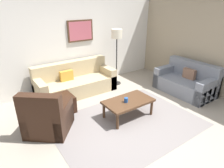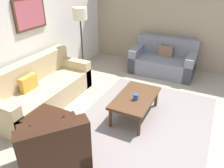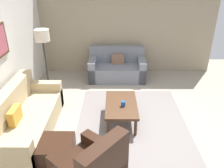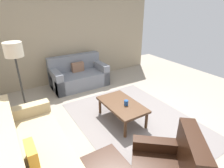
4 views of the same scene
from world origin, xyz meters
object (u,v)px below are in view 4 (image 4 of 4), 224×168
object	(u,v)px
couch_main	(32,158)
lamp_standing	(15,59)
couch_loveseat	(78,76)
coffee_table	(122,106)
cup	(126,103)

from	to	relation	value
couch_main	lamp_standing	distance (m)	1.77
couch_loveseat	coffee_table	size ratio (longest dim) A/B	1.45
couch_loveseat	cup	bearing A→B (deg)	-177.69
couch_main	cup	xyz separation A→B (m)	(0.34, -1.92, 0.16)
couch_main	coffee_table	bearing A→B (deg)	-76.88
couch_loveseat	coffee_table	world-z (taller)	couch_loveseat
coffee_table	lamp_standing	size ratio (longest dim) A/B	0.64
coffee_table	lamp_standing	world-z (taller)	lamp_standing
couch_main	lamp_standing	size ratio (longest dim) A/B	1.29
couch_loveseat	cup	xyz separation A→B (m)	(-2.33, -0.09, 0.16)
cup	coffee_table	bearing A→B (deg)	20.33
couch_main	lamp_standing	bearing A→B (deg)	-6.63
couch_loveseat	cup	world-z (taller)	couch_loveseat
couch_main	cup	world-z (taller)	couch_main
couch_loveseat	coffee_table	bearing A→B (deg)	-178.51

